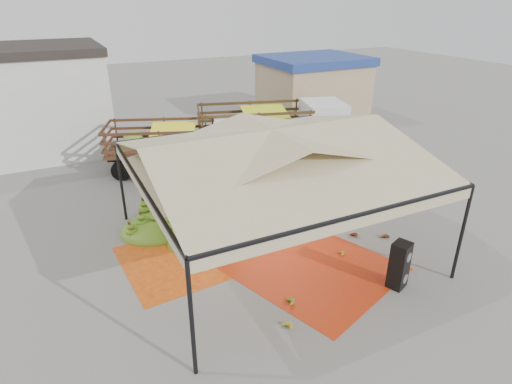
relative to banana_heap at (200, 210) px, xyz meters
name	(u,v)px	position (x,y,z in m)	size (l,w,h in m)	color
ground	(270,245)	(1.63, -2.35, -0.60)	(90.00, 90.00, 0.00)	slate
canopy_tent	(272,152)	(1.63, -2.35, 2.70)	(8.10, 8.10, 4.00)	black
building_tan	(312,88)	(11.63, 10.65, 1.47)	(6.30, 5.30, 4.10)	tan
tarp_left	(184,258)	(-1.21, -1.83, -0.60)	(3.72, 3.54, 0.01)	orange
tarp_right	(314,268)	(2.20, -4.15, -0.60)	(4.20, 4.41, 0.01)	red
banana_heap	(200,210)	(0.00, 0.00, 0.00)	(5.64, 4.63, 1.21)	#427C19
hand_yellow_a	(340,253)	(3.35, -3.88, -0.52)	(0.38, 0.31, 0.17)	#B98E25
hand_yellow_b	(286,326)	(0.10, -6.05, -0.50)	(0.45, 0.37, 0.20)	gold
hand_red_a	(352,235)	(4.41, -3.18, -0.50)	(0.47, 0.38, 0.21)	maroon
hand_red_b	(385,237)	(5.33, -3.76, -0.51)	(0.42, 0.34, 0.19)	#5A2E14
hand_green	(288,301)	(0.63, -5.23, -0.50)	(0.46, 0.38, 0.21)	#59801A
hanging_bunches	(324,156)	(4.00, -1.76, 2.02)	(3.24, 0.24, 0.20)	#4D7F1A
speaker_stack	(399,265)	(3.85, -5.91, 0.11)	(0.65, 0.61, 1.43)	black
banana_leaves	(226,262)	(-0.10, -2.60, -0.60)	(0.96, 1.36, 3.70)	#407920
vendor	(217,167)	(1.87, 3.10, 0.24)	(0.62, 0.41, 1.70)	gray
truck_left	(187,141)	(1.35, 5.47, 0.83)	(7.17, 4.55, 2.33)	#4F2C1A
truck_right	(278,123)	(6.36, 5.78, 0.99)	(7.92, 4.50, 2.58)	#4B3319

